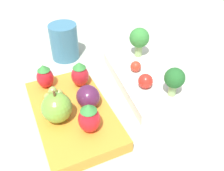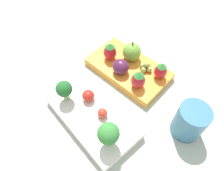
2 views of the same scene
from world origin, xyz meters
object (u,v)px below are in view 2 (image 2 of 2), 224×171
(cherry_tomato_1, at_px, (88,96))
(bento_box_fruit, at_px, (128,69))
(plum, at_px, (121,67))
(strawberry_2, at_px, (161,71))
(broccoli_floret_1, at_px, (108,134))
(strawberry_1, at_px, (138,80))
(strawberry_0, at_px, (110,52))
(broccoli_floret_0, at_px, (64,89))
(drinking_cup, at_px, (190,121))
(bento_box_savoury, at_px, (93,117))
(grape_cluster, at_px, (146,67))
(apple, at_px, (132,52))
(cherry_tomato_0, at_px, (102,113))

(cherry_tomato_1, bearing_deg, bento_box_fruit, -93.83)
(plum, bearing_deg, strawberry_2, -150.24)
(broccoli_floret_1, height_order, strawberry_1, broccoli_floret_1)
(broccoli_floret_1, xyz_separation_m, strawberry_0, (0.15, -0.18, -0.02))
(broccoli_floret_0, xyz_separation_m, drinking_cup, (-0.24, -0.11, -0.02))
(drinking_cup, bearing_deg, strawberry_1, -7.55)
(bento_box_savoury, relative_size, bento_box_fruit, 1.05)
(grape_cluster, bearing_deg, broccoli_floret_1, 103.67)
(apple, height_order, plum, apple)
(bento_box_fruit, height_order, apple, apple)
(broccoli_floret_1, relative_size, cherry_tomato_0, 2.95)
(plum, bearing_deg, broccoli_floret_1, 120.66)
(bento_box_fruit, relative_size, cherry_tomato_0, 9.95)
(strawberry_1, bearing_deg, bento_box_savoury, 76.31)
(broccoli_floret_1, relative_size, strawberry_2, 1.36)
(strawberry_1, bearing_deg, broccoli_floret_1, 103.56)
(bento_box_savoury, xyz_separation_m, bento_box_fruit, (0.02, -0.16, -0.00))
(strawberry_0, height_order, strawberry_2, strawberry_0)
(broccoli_floret_0, bearing_deg, plum, -107.72)
(bento_box_savoury, distance_m, cherry_tomato_1, 0.05)
(broccoli_floret_0, distance_m, strawberry_0, 0.16)
(bento_box_fruit, xyz_separation_m, strawberry_1, (-0.05, 0.04, 0.03))
(apple, bearing_deg, cherry_tomato_1, 90.52)
(strawberry_1, distance_m, plum, 0.06)
(broccoli_floret_1, xyz_separation_m, strawberry_1, (0.04, -0.15, -0.02))
(grape_cluster, bearing_deg, strawberry_1, 103.96)
(bento_box_fruit, bearing_deg, strawberry_0, 8.66)
(bento_box_fruit, height_order, strawberry_0, strawberry_0)
(strawberry_1, relative_size, grape_cluster, 1.44)
(plum, height_order, drinking_cup, drinking_cup)
(bento_box_savoury, bearing_deg, drinking_cup, -147.82)
(cherry_tomato_0, bearing_deg, bento_box_fruit, -74.24)
(broccoli_floret_0, bearing_deg, broccoli_floret_1, 172.15)
(drinking_cup, bearing_deg, cherry_tomato_1, 22.09)
(apple, relative_size, strawberry_2, 1.21)
(strawberry_0, height_order, grape_cluster, strawberry_0)
(cherry_tomato_0, distance_m, cherry_tomato_1, 0.05)
(cherry_tomato_0, height_order, grape_cluster, grape_cluster)
(bento_box_savoury, xyz_separation_m, grape_cluster, (-0.02, -0.18, 0.02))
(cherry_tomato_0, distance_m, drinking_cup, 0.18)
(broccoli_floret_0, height_order, plum, broccoli_floret_0)
(strawberry_2, bearing_deg, plum, 29.76)
(strawberry_0, xyz_separation_m, drinking_cup, (-0.25, 0.05, -0.01))
(strawberry_1, distance_m, grape_cluster, 0.06)
(strawberry_0, bearing_deg, drinking_cup, 168.97)
(bento_box_fruit, xyz_separation_m, strawberry_0, (0.06, 0.01, 0.04))
(broccoli_floret_0, height_order, strawberry_0, broccoli_floret_0)
(bento_box_savoury, height_order, grape_cluster, grape_cluster)
(bento_box_savoury, bearing_deg, strawberry_2, -106.92)
(broccoli_floret_1, bearing_deg, bento_box_savoury, -20.26)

